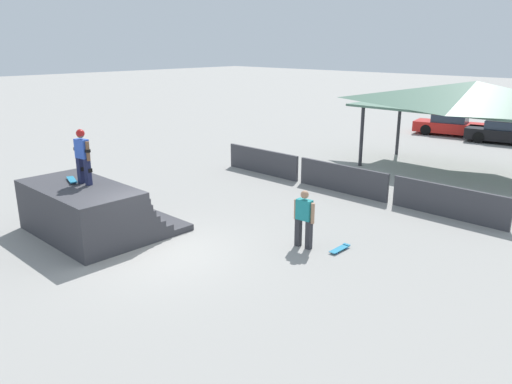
% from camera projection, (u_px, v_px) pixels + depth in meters
% --- Properties ---
extents(ground_plane, '(160.00, 160.00, 0.00)m').
position_uv_depth(ground_plane, '(160.00, 254.00, 13.41)').
color(ground_plane, gray).
extents(quarter_pipe_ramp, '(4.02, 3.55, 1.51)m').
position_uv_depth(quarter_pipe_ramp, '(90.00, 211.00, 14.68)').
color(quarter_pipe_ramp, '#38383D').
rests_on(quarter_pipe_ramp, ground).
extents(skater_on_deck, '(0.69, 0.27, 1.61)m').
position_uv_depth(skater_on_deck, '(82.00, 153.00, 14.19)').
color(skater_on_deck, '#1E2347').
rests_on(skater_on_deck, quarter_pipe_ramp).
extents(skateboard_on_deck, '(0.84, 0.44, 0.09)m').
position_uv_depth(skateboard_on_deck, '(72.00, 180.00, 14.67)').
color(skateboard_on_deck, blue).
rests_on(skateboard_on_deck, quarter_pipe_ramp).
extents(bystander_walking, '(0.66, 0.25, 1.64)m').
position_uv_depth(bystander_walking, '(304.00, 216.00, 13.60)').
color(bystander_walking, '#2D2D33').
rests_on(bystander_walking, ground).
extents(skateboard_on_ground, '(0.21, 0.77, 0.09)m').
position_uv_depth(skateboard_on_ground, '(340.00, 248.00, 13.61)').
color(skateboard_on_ground, blue).
rests_on(skateboard_on_ground, ground).
extents(barrier_fence, '(12.08, 0.12, 1.05)m').
position_uv_depth(barrier_fence, '(342.00, 179.00, 18.81)').
color(barrier_fence, '#3D3D42').
rests_on(barrier_fence, ground).
extents(pavilion_shelter, '(9.87, 4.01, 3.96)m').
position_uv_depth(pavilion_shelter, '(475.00, 97.00, 20.50)').
color(pavilion_shelter, '#2D2D33').
rests_on(pavilion_shelter, ground).
extents(parked_car_red, '(4.49, 2.48, 1.27)m').
position_uv_depth(parked_car_red, '(451.00, 125.00, 30.49)').
color(parked_car_red, red).
rests_on(parked_car_red, ground).
extents(parked_car_black, '(4.33, 2.40, 1.27)m').
position_uv_depth(parked_car_black, '(505.00, 133.00, 28.03)').
color(parked_car_black, black).
rests_on(parked_car_black, ground).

